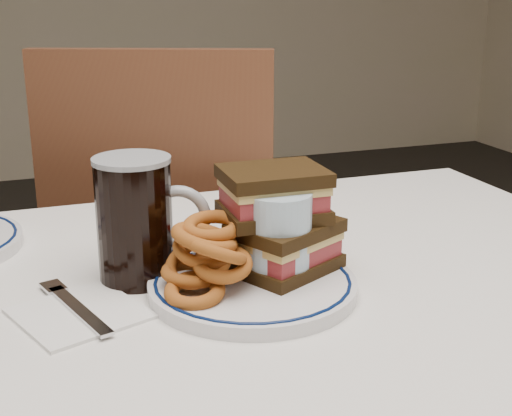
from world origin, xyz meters
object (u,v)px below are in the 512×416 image
object	(u,v)px
chair_far	(169,254)
beer_mug	(137,219)
main_plate	(253,285)
reuben_sandwich	(279,220)

from	to	relation	value
chair_far	beer_mug	world-z (taller)	chair_far
chair_far	main_plate	world-z (taller)	chair_far
chair_far	main_plate	distance (m)	0.73
beer_mug	main_plate	bearing A→B (deg)	-35.49
reuben_sandwich	chair_far	bearing A→B (deg)	89.58
reuben_sandwich	beer_mug	xyz separation A→B (m)	(-0.16, 0.06, 0.00)
chair_far	beer_mug	xyz separation A→B (m)	(-0.17, -0.61, 0.29)
beer_mug	reuben_sandwich	bearing A→B (deg)	-20.62
chair_far	main_plate	size ratio (longest dim) A/B	3.98
main_plate	beer_mug	xyz separation A→B (m)	(-0.12, 0.08, 0.07)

